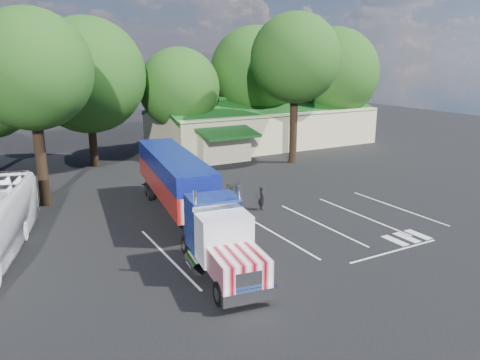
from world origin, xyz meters
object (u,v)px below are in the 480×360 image
semi_truck (184,188)px  woman (262,198)px  silver_sedan (224,150)px  bicycle (233,187)px

semi_truck → woman: (5.48, 0.24, -1.46)m
woman → semi_truck: bearing=105.9°
woman → silver_sedan: (5.34, 15.58, -0.05)m
bicycle → silver_sedan: bearing=55.5°
semi_truck → silver_sedan: bearing=64.1°
semi_truck → silver_sedan: (10.82, 15.82, -1.52)m
woman → bicycle: (0.20, 4.18, -0.34)m
semi_truck → bicycle: size_ratio=11.34×
bicycle → silver_sedan: 12.51m
woman → bicycle: bearing=10.7°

